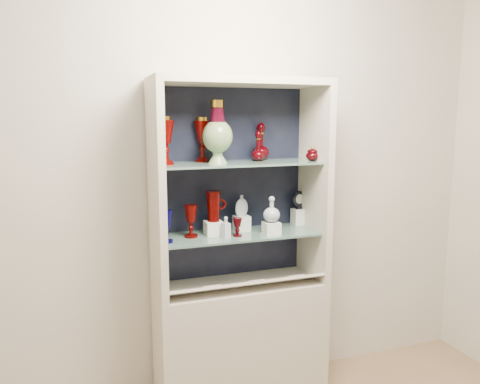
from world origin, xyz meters
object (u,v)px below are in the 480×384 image
object	(u,v)px
ruby_decanter_a	(258,144)
flat_flask	(242,205)
clear_square_bottle	(226,227)
enamel_urn	(218,132)
cobalt_goblet	(166,226)
pedestal_lamp_left	(166,141)
ruby_goblet_tall	(191,221)
clear_round_decanter	(272,210)
ruby_decanter_b	(261,140)
cameo_medallion	(299,200)
lidded_bowl	(312,154)
ruby_pitcher	(213,206)
ruby_goblet_small	(237,227)
pedestal_lamp_right	(202,139)

from	to	relation	value
ruby_decanter_a	flat_flask	xyz separation A→B (m)	(-0.09, 0.03, -0.37)
clear_square_bottle	flat_flask	world-z (taller)	flat_flask
enamel_urn	cobalt_goblet	xyz separation A→B (m)	(-0.31, -0.05, -0.51)
enamel_urn	pedestal_lamp_left	bearing A→B (deg)	174.75
cobalt_goblet	ruby_goblet_tall	bearing A→B (deg)	23.82
ruby_decanter_a	ruby_goblet_tall	bearing A→B (deg)	-176.47
flat_flask	clear_round_decanter	size ratio (longest dim) A/B	0.89
ruby_decanter_b	cameo_medallion	distance (m)	0.46
lidded_bowl	clear_round_decanter	distance (m)	0.41
clear_square_bottle	flat_flask	bearing A→B (deg)	41.87
lidded_bowl	clear_square_bottle	world-z (taller)	lidded_bowl
enamel_urn	lidded_bowl	size ratio (longest dim) A/B	4.02
ruby_pitcher	flat_flask	bearing A→B (deg)	21.46
ruby_goblet_small	flat_flask	world-z (taller)	flat_flask
clear_square_bottle	ruby_decanter_b	bearing A→B (deg)	32.33
clear_round_decanter	cameo_medallion	distance (m)	0.32
ruby_decanter_a	lidded_bowl	distance (m)	0.33
ruby_decanter_b	ruby_goblet_small	distance (m)	0.56
pedestal_lamp_left	flat_flask	distance (m)	0.61
cameo_medallion	ruby_goblet_small	bearing A→B (deg)	-176.09
enamel_urn	lidded_bowl	distance (m)	0.59
enamel_urn	clear_round_decanter	distance (m)	0.55
ruby_decanter_a	lidded_bowl	world-z (taller)	ruby_decanter_a
lidded_bowl	ruby_goblet_small	xyz separation A→B (m)	(-0.47, 0.00, -0.41)
flat_flask	lidded_bowl	bearing A→B (deg)	-36.37
pedestal_lamp_right	ruby_pitcher	xyz separation A→B (m)	(0.04, -0.10, -0.38)
pedestal_lamp_left	pedestal_lamp_right	xyz separation A→B (m)	(0.23, 0.10, -0.00)
lidded_bowl	flat_flask	world-z (taller)	lidded_bowl
ruby_decanter_b	flat_flask	bearing A→B (deg)	-159.32
lidded_bowl	ruby_goblet_small	bearing A→B (deg)	179.67
ruby_decanter_a	flat_flask	world-z (taller)	ruby_decanter_a
cobalt_goblet	ruby_goblet_small	xyz separation A→B (m)	(0.41, -0.00, -0.04)
ruby_pitcher	clear_round_decanter	distance (m)	0.34
clear_round_decanter	cameo_medallion	bearing A→B (deg)	33.50
lidded_bowl	ruby_pitcher	world-z (taller)	lidded_bowl
enamel_urn	flat_flask	distance (m)	0.48
ruby_decanter_a	ruby_decanter_b	xyz separation A→B (m)	(0.05, 0.08, 0.02)
enamel_urn	flat_flask	world-z (taller)	enamel_urn
cameo_medallion	ruby_pitcher	bearing A→B (deg)	173.18
ruby_goblet_small	ruby_pitcher	size ratio (longest dim) A/B	0.60
ruby_goblet_tall	clear_square_bottle	world-z (taller)	ruby_goblet_tall
lidded_bowl	clear_square_bottle	xyz separation A→B (m)	(-0.54, -0.00, -0.40)
ruby_decanter_b	flat_flask	distance (m)	0.41
pedestal_lamp_left	ruby_goblet_tall	xyz separation A→B (m)	(0.13, -0.01, -0.46)
flat_flask	ruby_goblet_small	bearing A→B (deg)	-138.55
pedestal_lamp_left	ruby_pitcher	size ratio (longest dim) A/B	1.45
pedestal_lamp_right	ruby_goblet_small	distance (m)	0.55
pedestal_lamp_right	clear_round_decanter	xyz separation A→B (m)	(0.36, -0.19, -0.40)
ruby_decanter_b	ruby_goblet_tall	bearing A→B (deg)	-167.11
pedestal_lamp_left	clear_round_decanter	xyz separation A→B (m)	(0.59, -0.09, -0.41)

